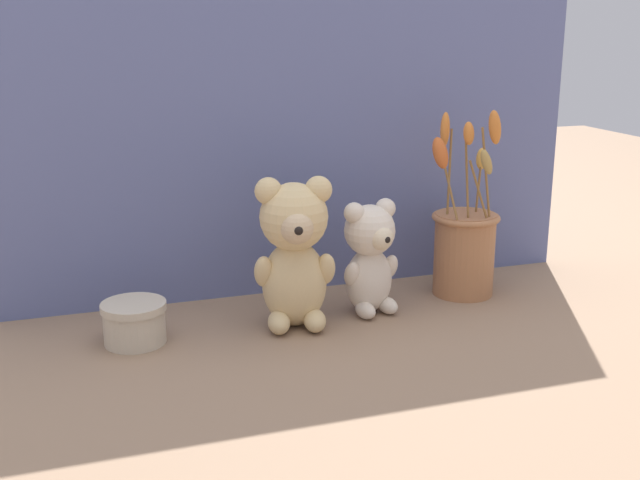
# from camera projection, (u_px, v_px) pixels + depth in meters

# --- Properties ---
(ground_plane) EXTENTS (4.00, 4.00, 0.00)m
(ground_plane) POSITION_uv_depth(u_px,v_px,m) (324.00, 318.00, 1.40)
(ground_plane) COLOR #8E7056
(backdrop_wall) EXTENTS (1.12, 0.02, 0.58)m
(backdrop_wall) POSITION_uv_depth(u_px,v_px,m) (294.00, 138.00, 1.47)
(backdrop_wall) COLOR slate
(backdrop_wall) RESTS_ON ground
(teddy_bear_large) EXTENTS (0.14, 0.13, 0.26)m
(teddy_bear_large) POSITION_uv_depth(u_px,v_px,m) (294.00, 250.00, 1.33)
(teddy_bear_large) COLOR #DBBC84
(teddy_bear_large) RESTS_ON ground
(teddy_bear_medium) EXTENTS (0.11, 0.10, 0.20)m
(teddy_bear_medium) POSITION_uv_depth(u_px,v_px,m) (370.00, 255.00, 1.40)
(teddy_bear_medium) COLOR beige
(teddy_bear_medium) RESTS_ON ground
(flower_vase) EXTENTS (0.15, 0.13, 0.35)m
(flower_vase) POSITION_uv_depth(u_px,v_px,m) (464.00, 245.00, 1.50)
(flower_vase) COLOR #AD7047
(flower_vase) RESTS_ON ground
(decorative_tin_tall) EXTENTS (0.10, 0.10, 0.07)m
(decorative_tin_tall) POSITION_uv_depth(u_px,v_px,m) (134.00, 322.00, 1.28)
(decorative_tin_tall) COLOR beige
(decorative_tin_tall) RESTS_ON ground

